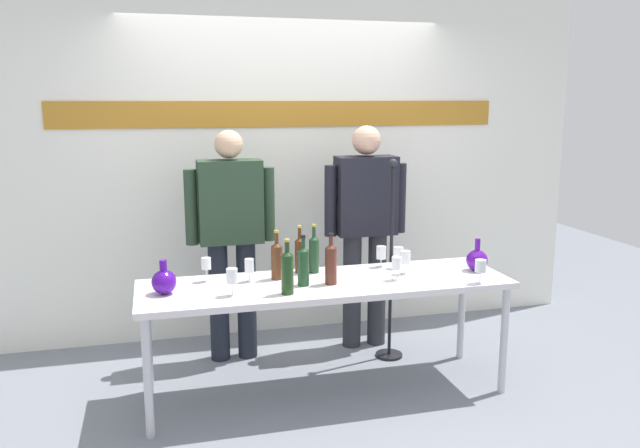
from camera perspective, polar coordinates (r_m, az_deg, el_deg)
name	(u,v)px	position (r m, az deg, el deg)	size (l,w,h in m)	color
ground_plane	(326,392)	(4.33, 0.52, -14.77)	(10.00, 10.00, 0.00)	slate
back_wall	(284,148)	(5.16, -3.23, 6.77)	(5.06, 0.11, 3.00)	white
display_table	(326,290)	(4.08, 0.54, -5.92)	(2.35, 0.69, 0.75)	silver
decanter_blue_left	(164,281)	(3.89, -13.78, -5.00)	(0.15, 0.15, 0.21)	#460F94
decanter_blue_right	(477,260)	(4.41, 13.85, -3.12)	(0.14, 0.14, 0.22)	#521294
presenter_left	(231,230)	(4.61, -7.96, -0.51)	(0.64, 0.22, 1.68)	black
presenter_right	(365,221)	(4.83, 4.08, 0.28)	(0.64, 0.22, 1.70)	#2C2D33
wine_bottle_0	(303,265)	(3.94, -1.50, -3.65)	(0.07, 0.07, 0.32)	#1C4023
wine_bottle_1	(300,254)	(4.23, -1.83, -2.66)	(0.07, 0.07, 0.32)	#4A2810
wine_bottle_2	(331,263)	(3.97, 0.98, -3.46)	(0.07, 0.07, 0.32)	#55281D
wine_bottle_3	(314,253)	(4.23, -0.54, -2.59)	(0.07, 0.07, 0.33)	#1C3F23
wine_bottle_4	(287,271)	(3.77, -2.94, -4.20)	(0.07, 0.07, 0.33)	#1A3817
wine_bottle_5	(277,259)	(4.08, -3.89, -3.16)	(0.07, 0.07, 0.32)	#532C16
wine_glass_left_0	(206,264)	(4.09, -10.14, -3.57)	(0.06, 0.06, 0.16)	white
wine_glass_left_1	(249,266)	(4.05, -6.34, -3.77)	(0.06, 0.06, 0.15)	white
wine_glass_left_2	(232,276)	(3.77, -7.88, -4.67)	(0.07, 0.07, 0.17)	white
wine_glass_right_0	(381,253)	(4.39, 5.49, -2.59)	(0.07, 0.07, 0.15)	white
wine_glass_right_1	(397,264)	(4.09, 6.86, -3.53)	(0.06, 0.06, 0.15)	white
wine_glass_right_2	(481,266)	(4.11, 14.17, -3.69)	(0.07, 0.07, 0.15)	white
wine_glass_right_3	(398,253)	(4.37, 7.03, -2.55)	(0.07, 0.07, 0.15)	white
wine_glass_right_4	(405,258)	(4.23, 7.63, -2.99)	(0.07, 0.07, 0.16)	white
microphone_stand	(390,293)	(4.73, 6.31, -6.17)	(0.20, 0.20, 1.48)	black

